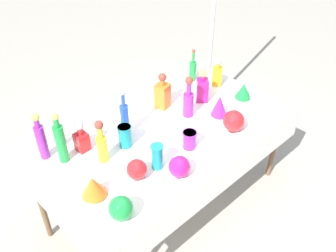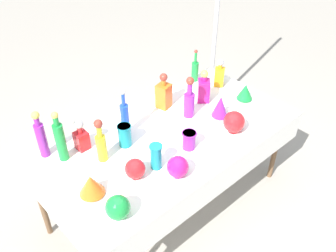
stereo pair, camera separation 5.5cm
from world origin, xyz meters
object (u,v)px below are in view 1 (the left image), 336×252
object	(u,v)px
tall_bottle_4	(61,141)
slender_vase_2	(189,139)
tall_bottle_3	(102,144)
tall_bottle_1	(125,118)
canopy_pole	(211,37)
square_decanter_3	(81,138)
slender_vase_0	(157,156)
fluted_vase_1	(93,186)
round_bowl_2	(179,167)
fluted_vase_2	(243,91)
square_decanter_0	(217,74)
round_bowl_1	(121,208)
tall_bottle_0	(41,139)
tall_bottle_2	(193,70)
square_decanter_1	(163,94)
fluted_vase_0	(219,106)
round_bowl_0	(137,169)
tall_bottle_5	(188,100)
slender_vase_1	(125,135)
round_bowl_3	(234,121)
square_decanter_2	(202,88)

from	to	relation	value
tall_bottle_4	slender_vase_2	size ratio (longest dim) A/B	2.88
tall_bottle_3	slender_vase_2	xyz separation A→B (m)	(0.54, -0.32, -0.07)
tall_bottle_1	canopy_pole	xyz separation A→B (m)	(1.54, 0.49, 0.00)
tall_bottle_3	square_decanter_3	bearing A→B (deg)	101.99
slender_vase_0	fluted_vase_1	bearing A→B (deg)	169.12
slender_vase_0	round_bowl_2	bearing A→B (deg)	-72.23
tall_bottle_3	fluted_vase_2	world-z (taller)	tall_bottle_3
square_decanter_3	slender_vase_0	size ratio (longest dim) A/B	1.33
square_decanter_0	round_bowl_1	xyz separation A→B (m)	(-1.59, -0.60, -0.03)
tall_bottle_4	square_decanter_0	world-z (taller)	tall_bottle_4
tall_bottle_0	tall_bottle_2	world-z (taller)	tall_bottle_0
square_decanter_1	fluted_vase_0	world-z (taller)	square_decanter_1
fluted_vase_1	round_bowl_0	size ratio (longest dim) A/B	1.12
round_bowl_1	canopy_pole	world-z (taller)	canopy_pole
tall_bottle_0	tall_bottle_5	size ratio (longest dim) A/B	1.05
square_decanter_0	slender_vase_0	distance (m)	1.22
tall_bottle_2	tall_bottle_3	distance (m)	1.30
square_decanter_0	fluted_vase_2	xyz separation A→B (m)	(-0.01, -0.31, -0.03)
slender_vase_1	canopy_pole	distance (m)	1.72
round_bowl_3	tall_bottle_5	bearing A→B (deg)	105.97
tall_bottle_2	tall_bottle_4	distance (m)	1.47
tall_bottle_4	slender_vase_0	distance (m)	0.67
square_decanter_2	round_bowl_3	bearing A→B (deg)	-106.91
square_decanter_1	slender_vase_0	world-z (taller)	square_decanter_1
fluted_vase_2	tall_bottle_5	bearing A→B (deg)	163.56
tall_bottle_3	slender_vase_2	world-z (taller)	tall_bottle_3
tall_bottle_2	round_bowl_2	xyz separation A→B (m)	(-0.98, -0.80, -0.03)
tall_bottle_5	slender_vase_2	distance (m)	0.41
slender_vase_1	slender_vase_2	bearing A→B (deg)	-46.29
tall_bottle_4	square_decanter_1	xyz separation A→B (m)	(0.96, 0.00, -0.05)
tall_bottle_0	square_decanter_3	xyz separation A→B (m)	(0.24, -0.12, -0.06)
tall_bottle_2	square_decanter_3	xyz separation A→B (m)	(-1.30, -0.13, -0.00)
tall_bottle_5	square_decanter_0	world-z (taller)	tall_bottle_5
fluted_vase_1	tall_bottle_0	bearing A→B (deg)	94.68
square_decanter_0	round_bowl_2	size ratio (longest dim) A/B	1.68
tall_bottle_5	slender_vase_0	xyz separation A→B (m)	(-0.60, -0.28, -0.05)
square_decanter_3	canopy_pole	xyz separation A→B (m)	(1.87, 0.40, 0.06)
tall_bottle_3	fluted_vase_2	size ratio (longest dim) A/B	2.33
square_decanter_0	round_bowl_0	size ratio (longest dim) A/B	1.79
square_decanter_2	round_bowl_0	xyz separation A→B (m)	(-1.01, -0.33, -0.05)
tall_bottle_1	square_decanter_1	size ratio (longest dim) A/B	1.27
tall_bottle_4	round_bowl_1	size ratio (longest dim) A/B	2.52
tall_bottle_4	slender_vase_1	size ratio (longest dim) A/B	2.30
slender_vase_1	round_bowl_1	size ratio (longest dim) A/B	1.10
tall_bottle_5	fluted_vase_0	xyz separation A→B (m)	(0.18, -0.18, -0.05)
tall_bottle_1	slender_vase_2	size ratio (longest dim) A/B	2.89
tall_bottle_0	tall_bottle_1	bearing A→B (deg)	-19.64
fluted_vase_0	round_bowl_3	xyz separation A→B (m)	(-0.07, -0.20, -0.01)
square_decanter_3	canopy_pole	bearing A→B (deg)	12.10
square_decanter_0	square_decanter_3	distance (m)	1.41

